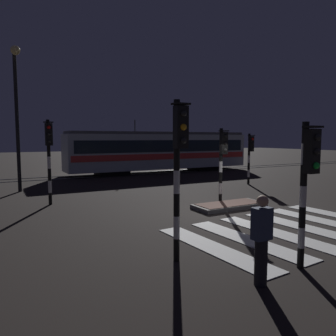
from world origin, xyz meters
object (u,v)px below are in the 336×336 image
at_px(street_lamp_trackside_left, 17,103).
at_px(pedestrian_waiting_at_kerb, 261,240).
at_px(traffic_light_corner_near_left, 179,156).
at_px(traffic_light_corner_far_right, 250,151).
at_px(traffic_light_median_centre, 222,155).
at_px(traffic_light_kerb_mid_left, 308,173).
at_px(traffic_light_corner_far_left, 49,149).
at_px(tram, 161,151).

bearing_deg(street_lamp_trackside_left, pedestrian_waiting_at_kerb, -76.64).
xyz_separation_m(traffic_light_corner_near_left, street_lamp_trackside_left, (-2.44, 11.85, 2.15)).
distance_m(traffic_light_corner_far_right, traffic_light_median_centre, 6.46).
height_order(traffic_light_corner_far_right, pedestrian_waiting_at_kerb, traffic_light_corner_far_right).
height_order(traffic_light_kerb_mid_left, traffic_light_corner_far_left, traffic_light_corner_far_left).
bearing_deg(tram, traffic_light_corner_far_right, -80.40).
height_order(traffic_light_corner_near_left, traffic_light_median_centre, traffic_light_corner_near_left).
xyz_separation_m(traffic_light_kerb_mid_left, traffic_light_median_centre, (2.56, 6.09, 0.04)).
distance_m(traffic_light_corner_far_right, traffic_light_kerb_mid_left, 12.63).
xyz_separation_m(traffic_light_corner_far_left, pedestrian_waiting_at_kerb, (2.34, -9.55, -1.44)).
xyz_separation_m(traffic_light_corner_far_right, traffic_light_corner_far_left, (-11.35, -0.58, 0.32)).
bearing_deg(traffic_light_corner_near_left, street_lamp_trackside_left, 101.61).
xyz_separation_m(traffic_light_kerb_mid_left, street_lamp_trackside_left, (-4.56, 13.47, 2.48)).
bearing_deg(pedestrian_waiting_at_kerb, traffic_light_kerb_mid_left, 4.29).
distance_m(street_lamp_trackside_left, pedestrian_waiting_at_kerb, 14.41).
height_order(traffic_light_corner_far_left, street_lamp_trackside_left, street_lamp_trackside_left).
distance_m(traffic_light_corner_near_left, tram, 19.01).
relative_size(traffic_light_corner_far_right, traffic_light_median_centre, 0.96).
relative_size(traffic_light_corner_far_left, pedestrian_waiting_at_kerb, 2.05).
bearing_deg(traffic_light_corner_near_left, traffic_light_kerb_mid_left, -37.27).
xyz_separation_m(traffic_light_corner_far_left, street_lamp_trackside_left, (-0.88, 4.02, 2.20)).
height_order(street_lamp_trackside_left, tram, street_lamp_trackside_left).
relative_size(traffic_light_kerb_mid_left, street_lamp_trackside_left, 0.43).
relative_size(traffic_light_corner_near_left, traffic_light_corner_far_left, 1.02).
xyz_separation_m(traffic_light_corner_far_right, traffic_light_corner_near_left, (-9.79, -8.41, 0.37)).
bearing_deg(traffic_light_corner_far_left, traffic_light_corner_near_left, -78.78).
distance_m(traffic_light_corner_far_right, street_lamp_trackside_left, 12.95).
relative_size(traffic_light_corner_far_left, tram, 0.23).
distance_m(traffic_light_corner_near_left, traffic_light_corner_far_left, 7.99).
xyz_separation_m(traffic_light_kerb_mid_left, tram, (6.21, 18.69, -0.29)).
relative_size(traffic_light_corner_far_right, tram, 0.20).
bearing_deg(tram, traffic_light_kerb_mid_left, -108.38).
bearing_deg(street_lamp_trackside_left, traffic_light_kerb_mid_left, -71.31).
bearing_deg(traffic_light_corner_near_left, traffic_light_median_centre, 43.79).
xyz_separation_m(traffic_light_median_centre, pedestrian_waiting_at_kerb, (-3.89, -6.19, -1.20)).
height_order(traffic_light_corner_far_right, traffic_light_kerb_mid_left, traffic_light_kerb_mid_left).
bearing_deg(traffic_light_median_centre, traffic_light_kerb_mid_left, -112.76).
relative_size(tram, pedestrian_waiting_at_kerb, 8.94).
height_order(traffic_light_corner_near_left, traffic_light_corner_far_left, traffic_light_corner_near_left).
distance_m(traffic_light_corner_near_left, pedestrian_waiting_at_kerb, 2.40).
relative_size(traffic_light_median_centre, street_lamp_trackside_left, 0.44).
xyz_separation_m(traffic_light_corner_far_right, pedestrian_waiting_at_kerb, (-9.01, -10.13, -1.12)).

